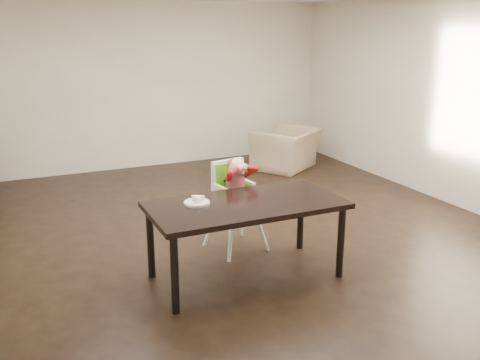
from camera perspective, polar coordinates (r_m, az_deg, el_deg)
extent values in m
plane|color=black|center=(6.19, 0.45, -5.81)|extent=(7.00, 7.00, 0.00)
cube|color=beige|center=(9.08, -9.03, 9.91)|extent=(6.00, 0.02, 2.70)
cube|color=beige|center=(7.58, 21.71, 7.72)|extent=(0.02, 7.00, 2.70)
cube|color=black|center=(4.94, 0.63, -2.67)|extent=(1.80, 0.90, 0.05)
cylinder|color=black|center=(4.49, -6.98, -10.00)|extent=(0.07, 0.07, 0.70)
cylinder|color=black|center=(5.17, 10.71, -6.54)|extent=(0.07, 0.07, 0.70)
cylinder|color=black|center=(5.14, -9.52, -6.60)|extent=(0.07, 0.07, 0.70)
cylinder|color=black|center=(5.74, 6.48, -3.99)|extent=(0.07, 0.07, 0.70)
cylinder|color=white|center=(5.48, -1.03, -5.81)|extent=(0.04, 0.04, 0.54)
cylinder|color=white|center=(5.69, 2.21, -4.99)|extent=(0.04, 0.04, 0.54)
cylinder|color=white|center=(5.78, -3.12, -4.62)|extent=(0.04, 0.04, 0.54)
cylinder|color=white|center=(5.98, 0.02, -3.89)|extent=(0.04, 0.04, 0.54)
cube|color=white|center=(5.64, -0.49, -2.27)|extent=(0.44, 0.40, 0.05)
cube|color=#65C118|center=(5.63, -0.49, -1.95)|extent=(0.35, 0.33, 0.03)
cube|color=white|center=(5.69, -1.32, 0.22)|extent=(0.38, 0.11, 0.40)
cube|color=#65C118|center=(5.67, -1.16, 0.06)|extent=(0.32, 0.07, 0.36)
cube|color=black|center=(5.58, -1.29, -0.21)|extent=(0.06, 0.17, 0.02)
cube|color=black|center=(5.65, -0.24, -0.01)|extent=(0.06, 0.17, 0.02)
cylinder|color=#A71323|center=(5.58, -0.49, -0.55)|extent=(0.25, 0.25, 0.26)
sphere|color=beige|center=(5.51, -0.38, 1.49)|extent=(0.20, 0.20, 0.17)
ellipsoid|color=brown|center=(5.53, -0.52, 1.74)|extent=(0.20, 0.19, 0.13)
sphere|color=beige|center=(5.42, -0.14, 1.29)|extent=(0.09, 0.09, 0.08)
sphere|color=beige|center=(5.46, 0.44, 1.39)|extent=(0.09, 0.09, 0.08)
cylinder|color=white|center=(4.90, -4.63, -2.46)|extent=(0.27, 0.27, 0.02)
torus|color=white|center=(4.90, -4.63, -2.35)|extent=(0.27, 0.27, 0.01)
imported|color=tan|center=(8.93, 4.97, 4.04)|extent=(1.21, 1.11, 0.89)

